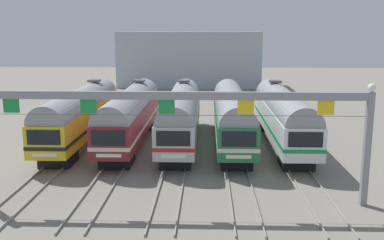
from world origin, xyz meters
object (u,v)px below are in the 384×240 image
commuter_train_green (232,114)px  catenary_gantry (167,113)px  commuter_train_maroon (131,113)px  commuter_train_stainless (181,114)px  commuter_train_white (283,114)px  commuter_train_yellow (81,113)px

commuter_train_green → catenary_gantry: catenary_gantry is taller
commuter_train_maroon → commuter_train_stainless: size_ratio=1.00×
commuter_train_white → catenary_gantry: size_ratio=0.79×
commuter_train_stainless → commuter_train_maroon: bearing=180.0°
commuter_train_yellow → commuter_train_maroon: bearing=0.0°
commuter_train_maroon → commuter_train_stainless: bearing=0.0°
commuter_train_yellow → commuter_train_green: commuter_train_yellow is taller
commuter_train_white → catenary_gantry: (-8.76, -13.50, 2.59)m
commuter_train_stainless → commuter_train_yellow: bearing=180.0°
commuter_train_maroon → commuter_train_white: (13.14, 0.00, 0.00)m
commuter_train_green → catenary_gantry: (-4.38, -13.49, 2.59)m
commuter_train_yellow → commuter_train_stainless: 8.76m
commuter_train_maroon → catenary_gantry: size_ratio=0.79×
commuter_train_green → commuter_train_stainless: bearing=179.9°
commuter_train_yellow → commuter_train_stainless: bearing=0.0°
commuter_train_yellow → catenary_gantry: 16.30m
commuter_train_yellow → commuter_train_green: 13.14m
commuter_train_stainless → commuter_train_green: size_ratio=1.00×
commuter_train_green → commuter_train_white: (4.38, 0.00, 0.00)m
commuter_train_maroon → commuter_train_stainless: 4.38m
commuter_train_maroon → commuter_train_yellow: bearing=180.0°
commuter_train_maroon → commuter_train_white: 13.14m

